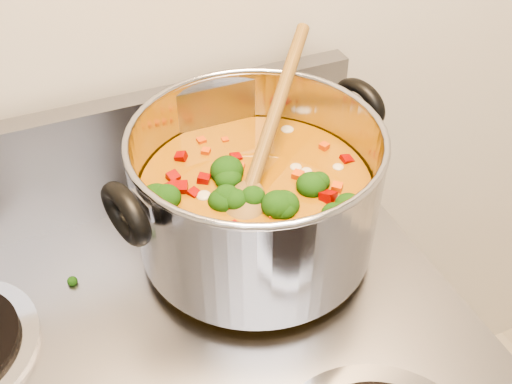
{
  "coord_description": "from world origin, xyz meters",
  "views": [
    {
      "loc": [
        0.05,
        0.87,
        1.45
      ],
      "look_at": [
        0.25,
        1.32,
        1.01
      ],
      "focal_mm": 40.0,
      "sensor_mm": 36.0,
      "label": 1
    }
  ],
  "objects": [
    {
      "name": "cooktop_crumbs",
      "position": [
        0.22,
        1.23,
        0.92
      ],
      "size": [
        0.23,
        0.34,
        0.01
      ],
      "color": "black",
      "rests_on": "electric_range"
    },
    {
      "name": "stockpot",
      "position": [
        0.25,
        1.32,
        1.01
      ],
      "size": [
        0.35,
        0.29,
        0.17
      ],
      "rotation": [
        0.0,
        0.0,
        0.26
      ],
      "color": "#A7A7AF",
      "rests_on": "electric_range"
    },
    {
      "name": "wooden_spoon",
      "position": [
        0.26,
        1.34,
        1.05
      ],
      "size": [
        0.21,
        0.24,
        0.13
      ],
      "rotation": [
        0.0,
        0.0,
        0.86
      ],
      "color": "brown",
      "rests_on": "stockpot"
    }
  ]
}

